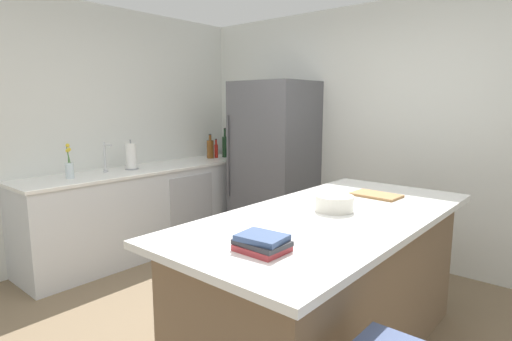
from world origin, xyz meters
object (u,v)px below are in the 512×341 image
Objects in this scene: flower_vase at (69,167)px; cookbook_stack at (262,243)px; wine_bottle at (225,146)px; mixing_bowl at (334,203)px; refrigerator at (274,164)px; paper_towel_roll at (131,157)px; kitchen_island at (330,284)px; gin_bottle at (232,148)px; sink_faucet at (105,157)px; cutting_board at (376,195)px; whiskey_bottle at (210,149)px; hot_sauce_bottle at (216,150)px.

cookbook_stack is (2.58, -0.33, -0.05)m from flower_vase.
wine_bottle reaches higher than mixing_bowl.
flower_vase is 2.60m from cookbook_stack.
mixing_bowl is (1.60, -1.43, 0.06)m from refrigerator.
cookbook_stack is at bearing -20.84° from paper_towel_roll.
kitchen_island is 3.00m from gin_bottle.
cookbook_stack is (2.63, -0.72, -0.10)m from sink_faucet.
cutting_board is at bearing -20.82° from wine_bottle.
gin_bottle is at bearing 169.50° from refrigerator.
wine_bottle is 1.09× the size of cutting_board.
wine_bottle is 0.21m from whiskey_bottle.
gin_bottle is 0.10m from wine_bottle.
flower_vase is 0.67m from paper_towel_roll.
flower_vase is at bearing -168.30° from mixing_bowl.
gin_bottle reaches higher than kitchen_island.
cutting_board is (2.50, 1.07, -0.08)m from flower_vase.
paper_towel_roll is 1.35m from wine_bottle.
mixing_bowl is (2.52, -1.30, -0.05)m from whiskey_bottle.
whiskey_bottle is (-0.92, -0.13, 0.12)m from refrigerator.
sink_faucet reaches higher than hot_sauce_bottle.
gin_bottle is at bearing 146.75° from mixing_bowl.
hot_sauce_bottle is (-0.90, -0.05, 0.09)m from refrigerator.
refrigerator is at bearing 138.16° from mixing_bowl.
mixing_bowl is at bearing 2.69° from sink_faucet.
whiskey_bottle is (-0.05, 1.81, 0.02)m from flower_vase.
wine_bottle reaches higher than cutting_board.
mixing_bowl is 0.56m from cutting_board.
whiskey_bottle reaches higher than gin_bottle.
kitchen_island is 7.15× the size of paper_towel_roll.
mixing_bowl is at bearing -92.68° from cutting_board.
hot_sauce_bottle is 2.86m from mixing_bowl.
mixing_bowl is at bearing -29.00° from hot_sauce_bottle.
refrigerator is at bearing -4.47° from wine_bottle.
gin_bottle is at bearing 86.39° from sink_faucet.
whiskey_bottle is (-0.02, 1.15, -0.01)m from paper_towel_roll.
mixing_bowl is at bearing 110.61° from kitchen_island.
cutting_board is (2.53, -0.83, -0.07)m from hot_sauce_bottle.
hot_sauce_bottle is 3.43m from cookbook_stack.
whiskey_bottle reaches higher than mixing_bowl.
gin_bottle is 3.50m from cookbook_stack.
wine_bottle is 1.55× the size of mixing_bowl.
sink_faucet is at bearing -120.74° from refrigerator.
kitchen_island is at bearing -32.18° from wine_bottle.
refrigerator is 0.87m from wine_bottle.
wine_bottle reaches higher than kitchen_island.
hot_sauce_bottle is 0.70× the size of cutting_board.
paper_towel_roll is at bearing 92.32° from flower_vase.
hot_sauce_bottle is at bearing 139.57° from cookbook_stack.
hot_sauce_bottle reaches higher than cutting_board.
gin_bottle is 0.88× the size of cutting_board.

